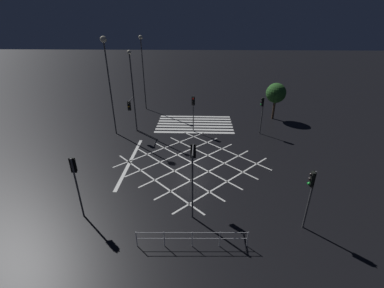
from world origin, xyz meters
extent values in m
plane|color=black|center=(0.00, 0.00, 0.00)|extent=(200.00, 200.00, 0.00)
cube|color=silver|center=(0.00, -6.94, 0.00)|extent=(9.20, 0.50, 0.01)
cube|color=silver|center=(0.00, -7.84, 0.00)|extent=(9.20, 0.50, 0.01)
cube|color=silver|center=(0.00, -8.74, 0.00)|extent=(9.20, 0.50, 0.01)
cube|color=silver|center=(0.00, -9.64, 0.00)|extent=(9.20, 0.50, 0.01)
cube|color=silver|center=(0.00, -10.54, 0.00)|extent=(9.20, 0.50, 0.01)
cube|color=silver|center=(0.00, -11.44, 0.00)|extent=(9.20, 0.50, 0.01)
cube|color=silver|center=(0.00, -12.34, 0.00)|extent=(9.20, 0.50, 0.01)
cube|color=silver|center=(2.89, -2.89, 0.00)|extent=(8.05, 8.05, 0.01)
cube|color=silver|center=(-2.89, -2.89, 0.00)|extent=(8.05, 8.05, 0.01)
cube|color=silver|center=(1.45, -1.45, 0.00)|extent=(8.05, 8.05, 0.01)
cube|color=silver|center=(-1.45, -1.45, 0.00)|extent=(8.05, 8.05, 0.01)
cube|color=silver|center=(0.00, 0.00, 0.00)|extent=(8.05, 8.05, 0.01)
cube|color=silver|center=(0.00, 0.00, 0.00)|extent=(8.05, 8.05, 0.01)
cube|color=silver|center=(-1.45, 1.45, 0.00)|extent=(8.05, 8.05, 0.01)
cube|color=silver|center=(1.45, 1.45, 0.00)|extent=(8.05, 8.05, 0.01)
cube|color=silver|center=(-2.89, 2.89, 0.00)|extent=(8.05, 8.05, 0.01)
cube|color=silver|center=(2.89, 2.89, 0.00)|extent=(8.05, 8.05, 0.01)
cube|color=silver|center=(5.61, 0.00, 0.00)|extent=(0.30, 9.20, 0.01)
cylinder|color=#424244|center=(-7.43, -6.88, 2.10)|extent=(0.11, 0.11, 4.19)
cube|color=black|center=(-7.30, -6.88, 3.69)|extent=(0.16, 0.28, 0.90)
sphere|color=black|center=(-7.19, -6.88, 3.99)|extent=(0.18, 0.18, 0.18)
sphere|color=black|center=(-7.19, -6.88, 3.69)|extent=(0.18, 0.18, 0.18)
sphere|color=green|center=(-7.19, -6.88, 3.39)|extent=(0.18, 0.18, 0.18)
cube|color=black|center=(-7.39, -6.88, 3.69)|extent=(0.02, 0.36, 0.98)
cylinder|color=#424244|center=(6.74, -7.52, 2.06)|extent=(0.11, 0.11, 4.12)
cylinder|color=#424244|center=(6.74, -6.46, 3.97)|extent=(0.09, 2.10, 0.09)
cube|color=black|center=(6.74, -5.41, 3.52)|extent=(0.28, 0.16, 0.90)
sphere|color=black|center=(6.74, -5.30, 3.82)|extent=(0.18, 0.18, 0.18)
sphere|color=orange|center=(6.74, -5.30, 3.52)|extent=(0.18, 0.18, 0.18)
sphere|color=black|center=(6.74, -5.30, 3.22)|extent=(0.18, 0.18, 0.18)
cube|color=black|center=(6.74, -5.50, 3.52)|extent=(0.36, 0.02, 0.98)
cylinder|color=#424244|center=(0.11, -7.28, 2.06)|extent=(0.11, 0.11, 4.12)
cube|color=black|center=(0.11, -7.14, 3.62)|extent=(0.28, 0.16, 0.90)
sphere|color=red|center=(0.11, -7.03, 3.92)|extent=(0.18, 0.18, 0.18)
sphere|color=black|center=(0.11, -7.03, 3.62)|extent=(0.18, 0.18, 0.18)
sphere|color=black|center=(0.11, -7.03, 3.32)|extent=(0.18, 0.18, 0.18)
cube|color=black|center=(0.11, -7.23, 3.62)|extent=(0.36, 0.02, 0.98)
cylinder|color=#424244|center=(-0.27, 7.09, 2.28)|extent=(0.11, 0.11, 4.56)
cylinder|color=#424244|center=(-0.27, 6.24, 4.41)|extent=(0.09, 1.70, 0.09)
cube|color=black|center=(-0.27, 5.39, 3.96)|extent=(0.28, 0.16, 0.90)
sphere|color=black|center=(-0.27, 5.28, 4.26)|extent=(0.18, 0.18, 0.18)
sphere|color=orange|center=(-0.27, 5.28, 3.96)|extent=(0.18, 0.18, 0.18)
sphere|color=black|center=(-0.27, 5.28, 3.66)|extent=(0.18, 0.18, 0.18)
cube|color=black|center=(-0.27, 5.48, 3.96)|extent=(0.36, 0.02, 0.98)
cylinder|color=#424244|center=(6.82, 7.22, 2.14)|extent=(0.11, 0.11, 4.27)
cube|color=black|center=(6.82, 7.09, 3.77)|extent=(0.28, 0.16, 0.90)
sphere|color=black|center=(6.82, 6.98, 4.07)|extent=(0.18, 0.18, 0.18)
sphere|color=black|center=(6.82, 6.98, 3.77)|extent=(0.18, 0.18, 0.18)
sphere|color=green|center=(6.82, 6.98, 3.47)|extent=(0.18, 0.18, 0.18)
cube|color=black|center=(6.82, 7.18, 3.77)|extent=(0.36, 0.02, 0.98)
cylinder|color=#424244|center=(-7.11, 7.76, 2.01)|extent=(0.11, 0.11, 4.02)
cube|color=black|center=(-6.97, 7.76, 3.52)|extent=(0.16, 0.28, 0.90)
sphere|color=black|center=(-6.86, 7.76, 3.82)|extent=(0.18, 0.18, 0.18)
sphere|color=black|center=(-6.86, 7.76, 3.52)|extent=(0.18, 0.18, 0.18)
sphere|color=green|center=(-6.86, 7.76, 3.22)|extent=(0.18, 0.18, 0.18)
cube|color=black|center=(-7.06, 7.76, 3.52)|extent=(0.02, 0.36, 0.98)
cylinder|color=#424244|center=(7.18, -15.45, 4.72)|extent=(0.14, 0.14, 9.44)
sphere|color=#F4EAC6|center=(7.18, -15.45, 9.60)|extent=(0.54, 0.54, 0.54)
cylinder|color=#424244|center=(8.80, -6.35, 4.85)|extent=(0.14, 0.14, 9.71)
sphere|color=#F4EAC6|center=(8.80, -6.35, 9.90)|extent=(0.64, 0.64, 0.64)
cylinder|color=#424244|center=(6.62, -7.17, 4.26)|extent=(0.14, 0.14, 8.52)
sphere|color=#F4EAC6|center=(6.62, -7.17, 8.65)|extent=(0.44, 0.44, 0.44)
cylinder|color=#473323|center=(-10.10, -11.92, 1.23)|extent=(0.29, 0.29, 2.46)
sphere|color=#285B23|center=(-10.10, -11.92, 3.39)|extent=(2.46, 2.46, 2.46)
cylinder|color=#B7B7BC|center=(2.76, 9.58, 0.53)|extent=(0.05, 0.05, 1.05)
cylinder|color=#B7B7BC|center=(1.22, 9.53, 0.53)|extent=(0.05, 0.05, 1.05)
cylinder|color=#B7B7BC|center=(-0.33, 9.47, 0.53)|extent=(0.05, 0.05, 1.05)
cylinder|color=#B7B7BC|center=(-1.87, 9.42, 0.53)|extent=(0.05, 0.05, 1.05)
cylinder|color=#B7B7BC|center=(-3.41, 9.37, 0.53)|extent=(0.05, 0.05, 1.05)
cylinder|color=#B7B7BC|center=(-0.33, 9.47, 1.01)|extent=(6.18, 0.25, 0.04)
cylinder|color=#B7B7BC|center=(-0.33, 9.47, 0.58)|extent=(6.18, 0.25, 0.04)
camera|label=1|loc=(-0.69, 20.03, 11.48)|focal=24.00mm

